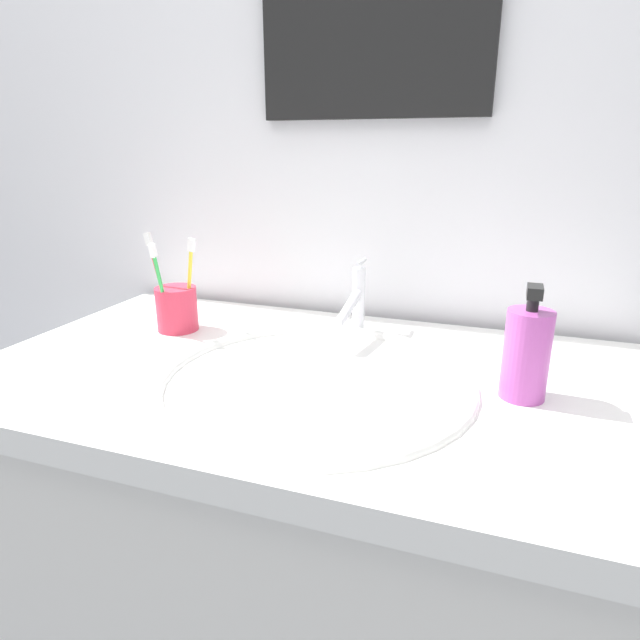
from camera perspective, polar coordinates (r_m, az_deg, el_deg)
The scene contains 9 objects.
tiled_wall_back at distance 1.13m, azimuth 5.82°, elevation 15.27°, with size 2.32×0.04×2.40m, color silver.
vanity_counter at distance 1.12m, azimuth -0.27°, elevation -27.10°, with size 1.12×0.62×0.91m.
sink_basin at distance 0.84m, azimuth -0.69°, elevation -8.70°, with size 0.49×0.49×0.10m.
faucet at distance 1.01m, azimuth 3.77°, elevation 1.99°, with size 0.02×0.18×0.14m.
toothbrush_cup at distance 1.08m, azimuth -15.01°, elevation 1.17°, with size 0.08×0.08×0.09m, color #D8334C.
toothbrush_green at distance 1.03m, azimuth -16.66°, elevation 3.84°, with size 0.01×0.05×0.17m.
toothbrush_red at distance 1.08m, azimuth -16.89°, elevation 4.72°, with size 0.05×0.01×0.18m.
toothbrush_yellow at distance 1.05m, azimuth -13.73°, elevation 4.38°, with size 0.04×0.01×0.18m.
soap_dispenser at distance 0.80m, azimuth 21.15°, elevation -3.32°, with size 0.06×0.06×0.17m.
Camera 1 is at (0.27, -0.75, 1.25)m, focal length 30.03 mm.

